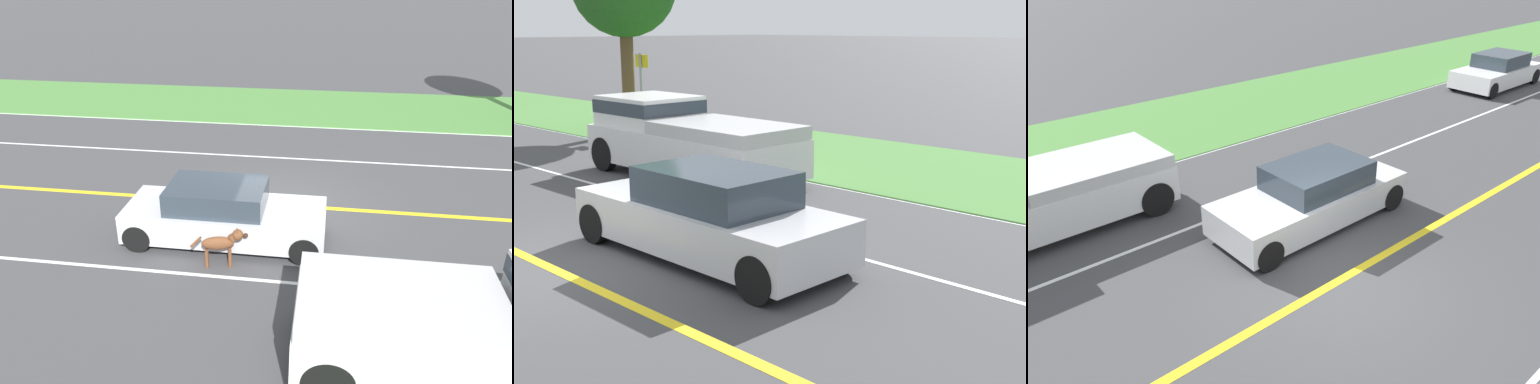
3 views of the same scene
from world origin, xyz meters
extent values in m
plane|color=#424244|center=(0.00, 0.00, 0.00)|extent=(400.00, 400.00, 0.00)
cube|color=yellow|center=(0.00, 0.00, 0.00)|extent=(0.18, 160.00, 0.01)
cube|color=white|center=(7.00, 0.00, 0.00)|extent=(0.14, 160.00, 0.01)
cube|color=white|center=(3.50, 0.00, 0.00)|extent=(0.10, 160.00, 0.01)
cube|color=#4C843D|center=(10.00, 0.00, 0.01)|extent=(6.00, 160.00, 0.03)
cube|color=silver|center=(1.95, -1.17, 0.51)|extent=(1.76, 4.57, 0.67)
cube|color=#2D3842|center=(1.95, -1.36, 1.12)|extent=(1.51, 2.19, 0.53)
cylinder|color=black|center=(2.74, 0.69, 0.32)|extent=(0.22, 0.64, 0.64)
cylinder|color=black|center=(2.74, -3.04, 0.32)|extent=(0.22, 0.64, 0.64)
cylinder|color=black|center=(1.16, 0.69, 0.32)|extent=(0.22, 0.64, 0.64)
cylinder|color=black|center=(1.16, -3.04, 0.32)|extent=(0.22, 0.64, 0.64)
ellipsoid|color=brown|center=(3.07, -1.11, 0.55)|extent=(0.37, 0.73, 0.30)
cylinder|color=brown|center=(3.10, -0.85, 0.20)|extent=(0.08, 0.08, 0.40)
cylinder|color=brown|center=(3.20, -1.33, 0.20)|extent=(0.08, 0.08, 0.40)
cylinder|color=brown|center=(2.95, -0.89, 0.20)|extent=(0.08, 0.08, 0.40)
cylinder|color=brown|center=(3.05, -1.37, 0.20)|extent=(0.08, 0.08, 0.40)
cylinder|color=brown|center=(3.01, -0.82, 0.67)|extent=(0.18, 0.22, 0.19)
sphere|color=brown|center=(2.99, -0.70, 0.74)|extent=(0.28, 0.28, 0.24)
ellipsoid|color=#331E14|center=(2.95, -0.53, 0.72)|extent=(0.13, 0.13, 0.09)
cone|color=#55301C|center=(3.05, -0.69, 0.83)|extent=(0.09, 0.09, 0.11)
cone|color=#55301C|center=(2.93, -0.72, 0.83)|extent=(0.09, 0.09, 0.11)
cylinder|color=brown|center=(3.17, -1.56, 0.60)|extent=(0.11, 0.27, 0.26)
cube|color=silver|center=(5.48, 3.47, 0.66)|extent=(2.07, 5.54, 0.83)
cube|color=beige|center=(5.48, 2.30, 1.22)|extent=(2.03, 3.15, 0.29)
cylinder|color=black|center=(6.43, 1.27, 0.41)|extent=(0.22, 0.82, 0.82)
cylinder|color=black|center=(4.53, 1.27, 0.41)|extent=(0.22, 0.82, 0.82)
cube|color=white|center=(5.22, -15.35, 0.52)|extent=(1.88, 4.50, 0.69)
cube|color=#2D3842|center=(5.22, -15.53, 1.15)|extent=(1.61, 2.16, 0.56)
cylinder|color=black|center=(6.08, -13.52, 0.33)|extent=(0.22, 0.65, 0.65)
cylinder|color=black|center=(6.08, -17.17, 0.33)|extent=(0.22, 0.65, 0.65)
cylinder|color=black|center=(4.37, -13.52, 0.33)|extent=(0.22, 0.65, 0.65)
cylinder|color=black|center=(4.37, -17.17, 0.33)|extent=(0.22, 0.65, 0.65)
camera|label=1|loc=(11.93, 1.03, 5.99)|focal=35.00mm
camera|label=2|loc=(-4.76, -9.07, 3.42)|focal=50.00mm
camera|label=3|loc=(-5.08, 5.69, 5.71)|focal=35.00mm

